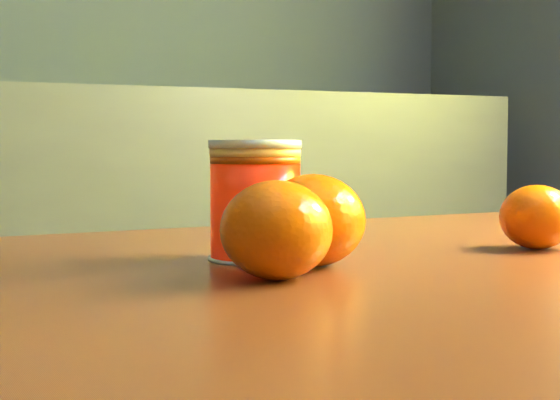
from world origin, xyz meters
name	(u,v)px	position (x,y,z in m)	size (l,w,h in m)	color
table	(432,371)	(0.86, 0.28, 0.61)	(1.02, 0.79, 0.70)	#602B18
juice_glass	(255,201)	(0.73, 0.32, 0.74)	(0.07, 0.07, 0.09)	#FF1F05
orange_front	(313,220)	(0.75, 0.27, 0.73)	(0.08, 0.08, 0.07)	#E85504
orange_back	(537,217)	(0.97, 0.30, 0.73)	(0.06, 0.06, 0.05)	#E85504
orange_extra	(276,230)	(0.71, 0.22, 0.73)	(0.07, 0.07, 0.06)	#E85504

